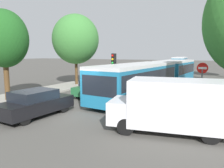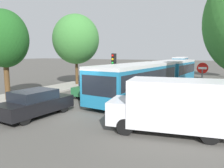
% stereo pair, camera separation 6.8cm
% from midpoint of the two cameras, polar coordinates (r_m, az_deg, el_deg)
% --- Properties ---
extents(ground_plane, '(200.00, 200.00, 0.00)m').
position_cam_midpoint_polar(ground_plane, '(12.61, -9.75, -7.81)').
color(ground_plane, '#4F4C47').
extents(kerb_strip_left, '(3.20, 53.63, 0.14)m').
position_cam_midpoint_polar(kerb_strip_left, '(34.68, 3.00, 2.51)').
color(kerb_strip_left, '#9E998E').
rests_on(kerb_strip_left, ground).
extents(articulated_bus, '(4.27, 17.97, 2.64)m').
position_cam_midpoint_polar(articulated_bus, '(19.88, 11.65, 2.43)').
color(articulated_bus, teal).
rests_on(articulated_bus, ground).
extents(city_bus_rear, '(3.47, 11.76, 2.50)m').
position_cam_midpoint_polar(city_bus_rear, '(54.11, 17.54, 5.60)').
color(city_bus_rear, teal).
rests_on(city_bus_rear, ground).
extents(queued_car_black, '(2.04, 4.28, 1.45)m').
position_cam_midpoint_polar(queued_car_black, '(12.60, -19.24, -4.71)').
color(queued_car_black, black).
rests_on(queued_car_black, ground).
extents(queued_car_green, '(1.92, 4.01, 1.36)m').
position_cam_midpoint_polar(queued_car_green, '(17.51, -4.40, -0.94)').
color(queued_car_green, '#236638').
rests_on(queued_car_green, ground).
extents(queued_car_blue, '(2.15, 4.50, 1.52)m').
position_cam_midpoint_polar(queued_car_blue, '(22.50, 3.52, 1.29)').
color(queued_car_blue, '#284799').
rests_on(queued_car_blue, ground).
extents(queued_car_graphite, '(2.10, 4.39, 1.49)m').
position_cam_midpoint_polar(queued_car_graphite, '(28.45, 8.24, 2.60)').
color(queued_car_graphite, '#47474C').
rests_on(queued_car_graphite, ground).
extents(queued_car_tan, '(1.91, 4.00, 1.35)m').
position_cam_midpoint_polar(queued_car_tan, '(34.16, 11.41, 3.32)').
color(queued_car_tan, tan).
rests_on(queued_car_tan, ground).
extents(queued_car_red, '(2.03, 4.25, 1.44)m').
position_cam_midpoint_polar(queued_car_red, '(39.81, 14.00, 3.95)').
color(queued_car_red, '#B21E19').
rests_on(queued_car_red, ground).
extents(white_van, '(5.27, 2.84, 2.31)m').
position_cam_midpoint_polar(white_van, '(9.72, 15.63, -5.21)').
color(white_van, silver).
rests_on(white_van, ground).
extents(traffic_light, '(0.38, 0.40, 3.40)m').
position_cam_midpoint_polar(traffic_light, '(16.98, 0.57, 4.95)').
color(traffic_light, '#56595E').
rests_on(traffic_light, ground).
extents(no_entry_sign, '(0.70, 0.08, 2.82)m').
position_cam_midpoint_polar(no_entry_sign, '(15.29, 22.56, 1.64)').
color(no_entry_sign, '#56595E').
rests_on(no_entry_sign, ground).
extents(tree_left_near, '(3.28, 3.28, 6.40)m').
position_cam_midpoint_polar(tree_left_near, '(17.04, -26.23, 10.50)').
color(tree_left_near, '#51381E').
rests_on(tree_left_near, ground).
extents(tree_left_mid, '(4.81, 4.81, 7.42)m').
position_cam_midpoint_polar(tree_left_mid, '(23.43, -9.28, 11.14)').
color(tree_left_mid, '#51381E').
rests_on(tree_left_mid, ground).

